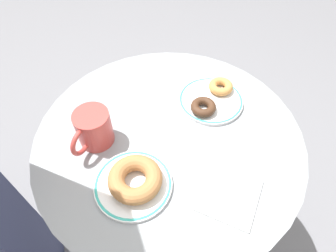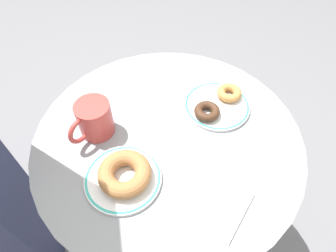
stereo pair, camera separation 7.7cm
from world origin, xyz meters
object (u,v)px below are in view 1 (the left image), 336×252
(cafe_table, at_px, (169,172))
(plate_right, at_px, (211,100))
(coffee_mug, at_px, (93,129))
(plate_left, at_px, (133,184))
(paper_napkin, at_px, (229,195))
(donut_old_fashioned, at_px, (221,87))
(donut_cinnamon, at_px, (135,179))
(donut_chocolate, at_px, (203,107))

(cafe_table, relative_size, plate_right, 3.82)
(coffee_mug, bearing_deg, cafe_table, -52.66)
(plate_left, bearing_deg, cafe_table, 2.79)
(plate_right, height_order, paper_napkin, plate_right)
(donut_old_fashioned, xyz_separation_m, coffee_mug, (-0.34, 0.20, 0.03))
(plate_left, bearing_deg, paper_napkin, -64.27)
(donut_cinnamon, bearing_deg, cafe_table, 4.68)
(plate_left, relative_size, plate_right, 0.98)
(cafe_table, relative_size, donut_chocolate, 10.02)
(paper_napkin, bearing_deg, donut_chocolate, 41.25)
(donut_cinnamon, distance_m, coffee_mug, 0.18)
(donut_old_fashioned, bearing_deg, plate_left, 174.80)
(plate_left, bearing_deg, plate_right, -5.03)
(plate_right, height_order, coffee_mug, coffee_mug)
(donut_old_fashioned, distance_m, coffee_mug, 0.39)
(plate_right, xyz_separation_m, donut_cinnamon, (-0.34, 0.02, 0.03))
(donut_cinnamon, relative_size, donut_chocolate, 1.75)
(plate_left, height_order, coffee_mug, coffee_mug)
(plate_left, height_order, paper_napkin, plate_left)
(plate_left, xyz_separation_m, donut_cinnamon, (0.00, -0.01, 0.03))
(donut_chocolate, bearing_deg, donut_old_fashioned, -3.03)
(donut_old_fashioned, relative_size, paper_napkin, 0.54)
(donut_old_fashioned, relative_size, donut_chocolate, 1.00)
(plate_right, bearing_deg, coffee_mug, 146.39)
(cafe_table, xyz_separation_m, plate_left, (-0.17, -0.01, 0.21))
(plate_right, xyz_separation_m, donut_chocolate, (-0.05, -0.00, 0.02))
(plate_right, bearing_deg, paper_napkin, -145.14)
(donut_old_fashioned, height_order, coffee_mug, coffee_mug)
(cafe_table, xyz_separation_m, plate_right, (0.17, -0.04, 0.21))
(cafe_table, relative_size, donut_old_fashioned, 10.02)
(plate_left, relative_size, donut_cinnamon, 1.47)
(plate_left, xyz_separation_m, donut_old_fashioned, (0.39, -0.04, 0.02))
(donut_cinnamon, height_order, donut_old_fashioned, donut_cinnamon)
(donut_cinnamon, bearing_deg, plate_right, -4.20)
(plate_left, bearing_deg, coffee_mug, 71.27)
(paper_napkin, bearing_deg, coffee_mug, 96.66)
(donut_chocolate, bearing_deg, coffee_mug, 141.06)
(plate_left, xyz_separation_m, plate_right, (0.34, -0.03, 0.00))
(donut_old_fashioned, xyz_separation_m, donut_chocolate, (-0.10, 0.01, 0.00))
(donut_chocolate, relative_size, coffee_mug, 0.54)
(cafe_table, height_order, plate_left, plate_left)
(donut_old_fashioned, xyz_separation_m, paper_napkin, (-0.30, -0.17, -0.02))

